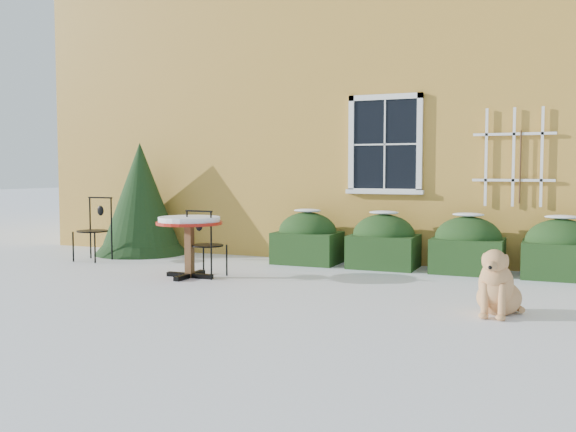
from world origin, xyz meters
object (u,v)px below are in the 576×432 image
at_px(bistro_table, 189,227).
at_px(evergreen_shrub, 141,209).
at_px(patio_chair_near, 206,244).
at_px(patio_chair_far, 94,229).
at_px(dog, 497,288).

bearing_deg(bistro_table, evergreen_shrub, 138.87).
distance_m(evergreen_shrub, patio_chair_near, 3.11).
xyz_separation_m(patio_chair_near, patio_chair_far, (-2.67, 0.80, 0.05)).
height_order(evergreen_shrub, patio_chair_far, evergreen_shrub).
distance_m(evergreen_shrub, dog, 7.18).
bearing_deg(patio_chair_near, evergreen_shrub, -33.43).
xyz_separation_m(bistro_table, patio_chair_near, (0.20, 0.12, -0.24)).
relative_size(patio_chair_near, dog, 1.21).
bearing_deg(dog, patio_chair_far, 172.15).
bearing_deg(bistro_table, dog, -11.15).
height_order(bistro_table, patio_chair_far, patio_chair_far).
distance_m(bistro_table, patio_chair_far, 2.64).
distance_m(patio_chair_near, dog, 4.23).
xyz_separation_m(evergreen_shrub, dog, (6.58, -2.83, -0.53)).
relative_size(evergreen_shrub, dog, 2.53).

